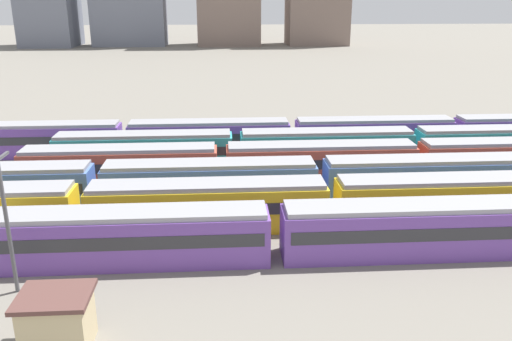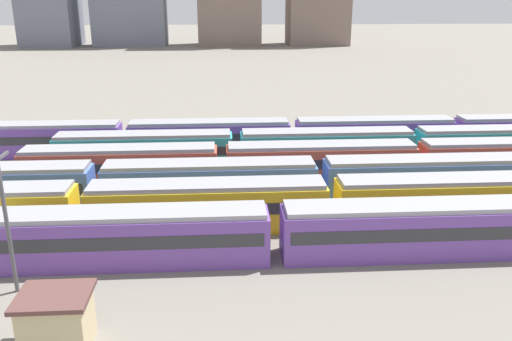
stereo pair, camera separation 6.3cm
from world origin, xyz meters
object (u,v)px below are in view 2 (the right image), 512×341
catenary_pole_0 (6,215)px  train_track_1 (331,202)px  train_track_3 (417,160)px  signal_hut (57,320)px  train_track_5 (374,134)px

catenary_pole_0 → train_track_1: bearing=22.0°
train_track_1 → train_track_3: bearing=44.6°
train_track_1 → signal_hut: bearing=-139.9°
train_track_3 → catenary_pole_0: catenary_pole_0 is taller
catenary_pole_0 → signal_hut: (4.10, -5.62, -3.43)m
train_track_1 → signal_hut: 21.85m
catenary_pole_0 → signal_hut: catenary_pole_0 is taller
train_track_3 → catenary_pole_0: 36.71m
catenary_pole_0 → train_track_5: bearing=44.3°
train_track_1 → train_track_3: (10.53, 10.40, 0.00)m
train_track_5 → catenary_pole_0: catenary_pole_0 is taller
train_track_1 → train_track_3: size_ratio=1.00×
catenary_pole_0 → signal_hut: bearing=-53.9°
train_track_1 → catenary_pole_0: bearing=-158.0°
catenary_pole_0 → train_track_3: bearing=31.0°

